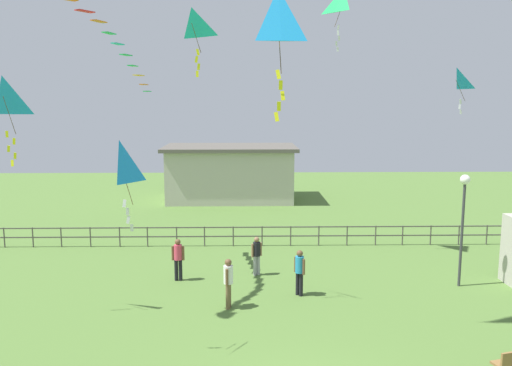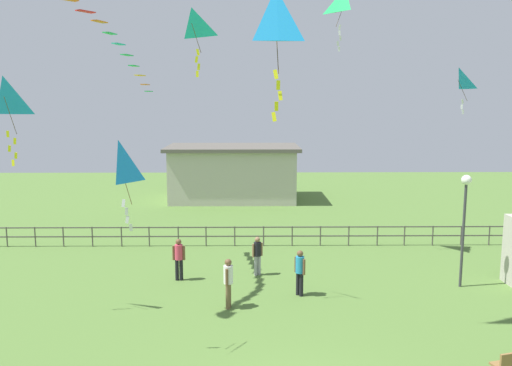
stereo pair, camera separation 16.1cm
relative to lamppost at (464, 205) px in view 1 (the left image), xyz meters
name	(u,v)px [view 1 (the left image)]	position (x,y,z in m)	size (l,w,h in m)	color
lamppost	(464,205)	(0.00, 0.00, 0.00)	(0.36, 0.36, 4.16)	#38383D
person_1	(178,257)	(-10.46, 0.83, -2.12)	(0.49, 0.30, 1.62)	black
person_2	(300,270)	(-6.01, -0.83, -2.11)	(0.35, 0.40, 1.64)	black
person_3	(228,280)	(-8.47, -1.94, -2.09)	(0.31, 0.50, 1.68)	brown
person_4	(257,253)	(-7.47, 1.39, -2.16)	(0.42, 0.29, 1.54)	#99999E
kite_0	(120,166)	(-11.11, -5.07, 2.09)	(0.76, 0.84, 2.35)	#198CD1
kite_1	(456,81)	(1.07, 4.03, 4.56)	(0.87, 1.00, 1.91)	#198CD1
kite_2	(4,99)	(-15.01, -2.71, 3.77)	(1.07, 0.78, 2.67)	#198CD1
kite_4	(278,24)	(-7.20, -7.08, 5.32)	(0.79, 0.90, 2.72)	#198CD1
kite_6	(192,25)	(-9.51, -1.97, 6.00)	(1.06, 0.95, 2.03)	#19B2B2
kite_7	(343,4)	(-3.79, 4.23, 7.73)	(1.10, 1.20, 2.56)	#1EB759
waterfront_railing	(265,233)	(-6.96, 5.61, -2.43)	(36.00, 0.06, 0.95)	#4C4742
pavilion_building	(230,173)	(-8.92, 17.61, -1.16)	(9.00, 5.49, 3.73)	#B7B2A3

